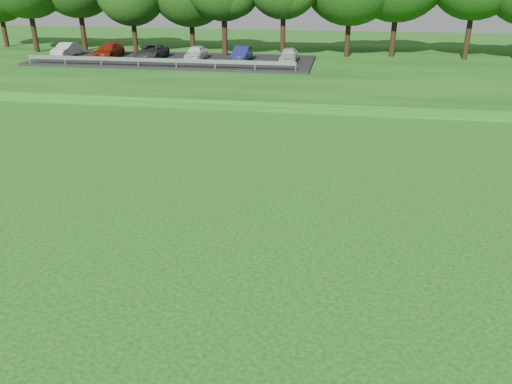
# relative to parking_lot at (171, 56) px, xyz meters

# --- Properties ---
(berm) EXTENTS (130.00, 30.00, 0.60)m
(berm) POSITION_rel_parking_lot_xyz_m (24.25, 1.18, -0.76)
(berm) COLOR #11440D
(berm) RESTS_ON ground
(walking_path) EXTENTS (130.00, 1.60, 0.04)m
(walking_path) POSITION_rel_parking_lot_xyz_m (24.25, -12.82, -1.04)
(walking_path) COLOR gray
(walking_path) RESTS_ON ground
(parking_lot) EXTENTS (24.00, 9.00, 1.38)m
(parking_lot) POSITION_rel_parking_lot_xyz_m (0.00, 0.00, 0.00)
(parking_lot) COLOR black
(parking_lot) RESTS_ON berm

